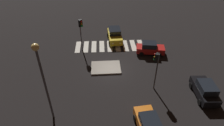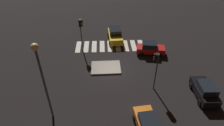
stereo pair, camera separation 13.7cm
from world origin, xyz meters
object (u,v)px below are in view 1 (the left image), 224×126
Objects in this scene: traffic_island at (106,68)px; traffic_light_east at (81,28)px; car_yellow at (115,35)px; traffic_light_west at (156,63)px; car_orange at (149,125)px; street_lamp at (42,72)px; car_black at (205,90)px; car_red at (150,48)px.

traffic_island is 6.27m from traffic_light_east.
car_yellow is 0.96× the size of traffic_light_east.
car_orange is at bearing 112.90° from traffic_light_west.
car_yellow is at bearing -115.02° from street_lamp.
traffic_light_west is (-1.63, -5.41, 2.48)m from car_orange.
street_lamp reaches higher than car_orange.
car_black is at bearing -173.01° from street_lamp.
traffic_light_east is at bearing -54.24° from traffic_island.
car_yellow is 16.26m from street_lamp.
car_red is 0.98× the size of car_orange.
traffic_light_east is at bearing 55.66° from car_black.
car_yellow is 1.11× the size of car_orange.
car_orange is 9.67m from street_lamp.
car_yellow reaches higher than car_black.
traffic_light_west is (-4.93, 3.84, 3.22)m from traffic_island.
traffic_light_east reaches higher than traffic_light_west.
car_red is (-4.53, 3.91, -0.12)m from car_yellow.
car_black is at bearing -157.81° from traffic_light_west.
car_yellow is 14.89m from car_black.
car_yellow is at bearing 80.90° from traffic_light_east.
car_yellow reaches higher than car_orange.
street_lamp is at bearing 58.35° from traffic_light_west.
street_lamp is at bearing 99.44° from car_black.
traffic_island is at bearing -125.02° from street_lamp.
traffic_light_east is at bearing -62.39° from car_yellow.
street_lamp reaches higher than traffic_light_east.
traffic_light_east is at bearing -99.77° from street_lamp.
street_lamp is (8.35, -2.04, 4.43)m from car_orange.
car_black is at bearing 30.99° from car_yellow.
traffic_light_west is 11.40m from traffic_light_east.
traffic_island is 10.21m from street_lamp.
car_red is at bearing 43.19° from traffic_light_east.
car_yellow reaches higher than traffic_island.
car_orange is 1.00× the size of car_black.
car_yellow is at bearing 36.17° from car_black.
car_black is 5.71m from traffic_light_west.
traffic_light_east is at bearing -178.14° from car_red.
street_lamp is (14.89, 1.83, 4.41)m from car_black.
traffic_island is at bearing -143.97° from car_red.
car_red is at bearing -60.00° from traffic_light_west.
traffic_island is 6.88m from car_red.
traffic_light_west is at bearing 74.97° from car_black.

